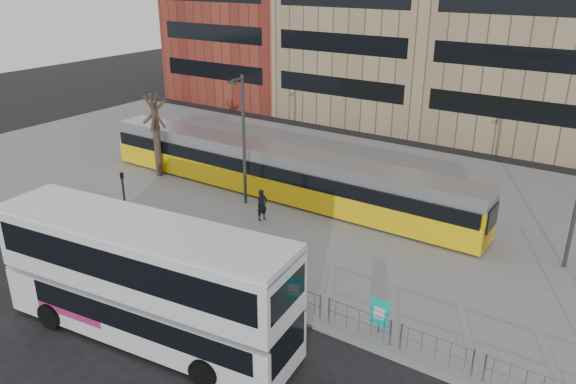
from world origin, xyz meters
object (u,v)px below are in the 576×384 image
Objects in this scene: traffic_light_west at (124,193)px; lamp_post_west at (243,136)px; pedestrian at (262,205)px; double_decker_bus at (145,277)px; tram at (277,172)px; ad_panel at (380,313)px; bare_tree at (152,90)px.

lamp_post_west is (3.23, 6.06, 2.16)m from traffic_light_west.
lamp_post_west reaches higher than pedestrian.
double_decker_bus is 12.92m from lamp_post_west.
traffic_light_west is 0.41× the size of lamp_post_west.
double_decker_bus is 6.85× the size of pedestrian.
ad_panel is at bearing -39.24° from tram.
double_decker_bus reaches higher than tram.
traffic_light_west is at bearing -116.21° from tram.
ad_panel is (7.20, 4.88, -1.58)m from double_decker_bus.
pedestrian is at bearing -67.63° from tram.
double_decker_bus is at bearing -142.60° from ad_panel.
bare_tree is (-19.65, 7.60, 4.87)m from ad_panel.
ad_panel is (11.15, -9.12, -0.66)m from tram.
tram is at bearing 69.14° from lamp_post_west.
pedestrian is at bearing 96.63° from double_decker_bus.
bare_tree reaches higher than tram.
double_decker_bus is at bearing -74.21° from tram.
bare_tree is at bearing 162.14° from ad_panel.
tram is 14.42m from ad_panel.
bare_tree is (-4.46, 6.66, 3.73)m from traffic_light_west.
ad_panel is at bearing -21.14° from bare_tree.
double_decker_bus is 1.59× the size of bare_tree.
ad_panel is 15.26m from traffic_light_west.
lamp_post_west is at bearing -4.42° from bare_tree.
pedestrian is at bearing 152.87° from ad_panel.
double_decker_bus reaches higher than ad_panel.
traffic_light_west is (-15.19, 0.94, 1.14)m from ad_panel.
lamp_post_west is (-4.76, 11.89, 1.72)m from double_decker_bus.
lamp_post_west is at bearing 78.88° from pedestrian.
tram is at bearing 41.32° from pedestrian.
double_decker_bus is at bearing -60.54° from traffic_light_west.
tram is 3.48m from lamp_post_west.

